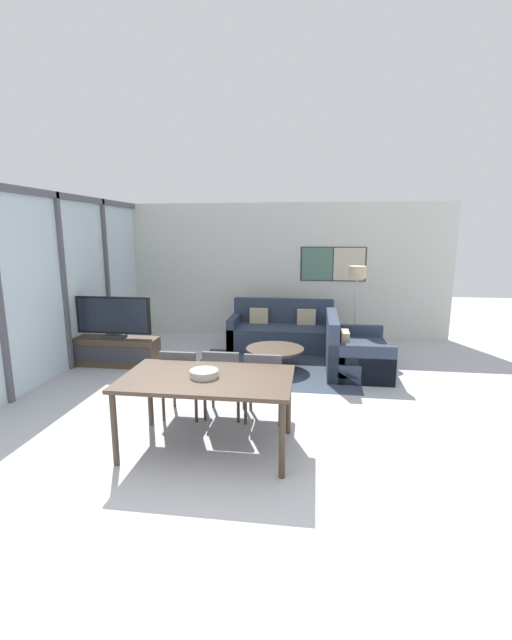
{
  "coord_description": "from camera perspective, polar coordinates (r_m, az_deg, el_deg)",
  "views": [
    {
      "loc": [
        0.84,
        -3.39,
        2.2
      ],
      "look_at": [
        0.01,
        2.62,
        0.95
      ],
      "focal_mm": 24.0,
      "sensor_mm": 36.0,
      "label": 1
    }
  ],
  "objects": [
    {
      "name": "ground_plane",
      "position": [
        4.12,
        -5.52,
        -20.64
      ],
      "size": [
        24.0,
        24.0,
        0.0
      ],
      "primitive_type": "plane",
      "color": "#B2B2B7"
    },
    {
      "name": "wall_back",
      "position": [
        9.16,
        2.79,
        6.64
      ],
      "size": [
        7.23,
        0.09,
        2.8
      ],
      "color": "silver",
      "rests_on": "ground_plane"
    },
    {
      "name": "window_wall_left",
      "position": [
        7.42,
        -24.5,
        5.44
      ],
      "size": [
        0.07,
        5.7,
        2.8
      ],
      "color": "silver",
      "rests_on": "ground_plane"
    },
    {
      "name": "area_rug",
      "position": [
        7.07,
        2.52,
        -6.46
      ],
      "size": [
        2.66,
        2.05,
        0.01
      ],
      "color": "#333D4C",
      "rests_on": "ground_plane"
    },
    {
      "name": "tv_console",
      "position": [
        7.55,
        -18.21,
        -4.0
      ],
      "size": [
        1.44,
        0.41,
        0.48
      ],
      "color": "#423326",
      "rests_on": "ground_plane"
    },
    {
      "name": "television",
      "position": [
        7.42,
        -18.5,
        0.35
      ],
      "size": [
        1.28,
        0.2,
        0.69
      ],
      "color": "#2D2D33",
      "rests_on": "tv_console"
    },
    {
      "name": "sofa_main",
      "position": [
        8.38,
        3.46,
        -1.62
      ],
      "size": [
        1.98,
        0.97,
        0.9
      ],
      "color": "#2D384C",
      "rests_on": "ground_plane"
    },
    {
      "name": "sofa_side",
      "position": [
        7.09,
        12.59,
        -4.36
      ],
      "size": [
        0.97,
        1.49,
        0.9
      ],
      "rotation": [
        0.0,
        0.0,
        1.57
      ],
      "color": "#2D384C",
      "rests_on": "ground_plane"
    },
    {
      "name": "coffee_table",
      "position": [
        7.0,
        2.54,
        -4.43
      ],
      "size": [
        0.94,
        0.94,
        0.35
      ],
      "color": "#423326",
      "rests_on": "ground_plane"
    },
    {
      "name": "dining_table",
      "position": [
        4.38,
        -6.53,
        -8.39
      ],
      "size": [
        1.71,
        1.01,
        0.78
      ],
      "color": "#423326",
      "rests_on": "ground_plane"
    },
    {
      "name": "dining_chair_left",
      "position": [
        5.22,
        -9.83,
        -7.62
      ],
      "size": [
        0.46,
        0.46,
        0.85
      ],
      "color": "#4C4C51",
      "rests_on": "ground_plane"
    },
    {
      "name": "dining_chair_centre",
      "position": [
        5.15,
        -4.36,
        -7.75
      ],
      "size": [
        0.46,
        0.46,
        0.85
      ],
      "color": "#4C4C51",
      "rests_on": "ground_plane"
    },
    {
      "name": "dining_chair_right",
      "position": [
        5.04,
        1.08,
        -8.15
      ],
      "size": [
        0.46,
        0.46,
        0.85
      ],
      "color": "#4C4C51",
      "rests_on": "ground_plane"
    },
    {
      "name": "fruit_bowl",
      "position": [
        4.34,
        -6.95,
        -7.02
      ],
      "size": [
        0.29,
        0.29,
        0.07
      ],
      "color": "#B7B2A8",
      "rests_on": "dining_table"
    },
    {
      "name": "floor_lamp",
      "position": [
        8.04,
        13.32,
        5.21
      ],
      "size": [
        0.32,
        0.32,
        1.6
      ],
      "color": "#2D2D33",
      "rests_on": "ground_plane"
    }
  ]
}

